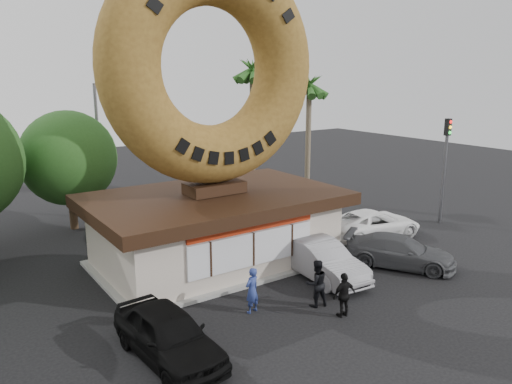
{
  "coord_description": "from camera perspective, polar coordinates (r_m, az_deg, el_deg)",
  "views": [
    {
      "loc": [
        -10.84,
        -12.99,
        8.56
      ],
      "look_at": [
        0.88,
        4.0,
        3.62
      ],
      "focal_mm": 35.0,
      "sensor_mm": 36.0,
      "label": 1
    }
  ],
  "objects": [
    {
      "name": "ground",
      "position": [
        18.96,
        4.81,
        -13.44
      ],
      "size": [
        90.0,
        90.0,
        0.0
      ],
      "primitive_type": "plane",
      "color": "black",
      "rests_on": "ground"
    },
    {
      "name": "donut_shop",
      "position": [
        22.89,
        -4.65,
        -3.87
      ],
      "size": [
        11.2,
        7.2,
        3.8
      ],
      "color": "beige",
      "rests_on": "ground"
    },
    {
      "name": "giant_donut",
      "position": [
        21.87,
        -5.03,
        14.03
      ],
      "size": [
        10.0,
        2.55,
        10.0
      ],
      "primitive_type": "torus",
      "rotation": [
        1.57,
        0.0,
        0.0
      ],
      "color": "olive",
      "rests_on": "donut_shop"
    },
    {
      "name": "tree_mid",
      "position": [
        29.17,
        -20.64,
        3.63
      ],
      "size": [
        5.2,
        5.2,
        6.63
      ],
      "color": "#473321",
      "rests_on": "ground"
    },
    {
      "name": "palm_near",
      "position": [
        32.63,
        -0.41,
        13.19
      ],
      "size": [
        2.6,
        2.6,
        9.75
      ],
      "color": "#726651",
      "rests_on": "ground"
    },
    {
      "name": "palm_far",
      "position": [
        33.59,
        6.11,
        11.54
      ],
      "size": [
        2.6,
        2.6,
        8.75
      ],
      "color": "#726651",
      "rests_on": "ground"
    },
    {
      "name": "street_lamp",
      "position": [
        30.62,
        -17.29,
        5.19
      ],
      "size": [
        2.11,
        0.2,
        8.0
      ],
      "color": "#59595E",
      "rests_on": "ground"
    },
    {
      "name": "traffic_signal",
      "position": [
        30.46,
        20.83,
        3.71
      ],
      "size": [
        0.3,
        0.38,
        6.07
      ],
      "color": "#59595E",
      "rests_on": "ground"
    },
    {
      "name": "person_left",
      "position": [
        18.49,
        -0.46,
        -11.16
      ],
      "size": [
        0.71,
        0.55,
        1.72
      ],
      "primitive_type": "imported",
      "rotation": [
        0.0,
        0.0,
        3.39
      ],
      "color": "navy",
      "rests_on": "ground"
    },
    {
      "name": "person_center",
      "position": [
        19.07,
        6.91,
        -10.31
      ],
      "size": [
        1.01,
        0.86,
        1.82
      ],
      "primitive_type": "imported",
      "rotation": [
        0.0,
        0.0,
        2.93
      ],
      "color": "black",
      "rests_on": "ground"
    },
    {
      "name": "person_right",
      "position": [
        18.48,
        10.04,
        -11.5
      ],
      "size": [
        0.99,
        0.46,
        1.66
      ],
      "primitive_type": "imported",
      "rotation": [
        0.0,
        0.0,
        3.09
      ],
      "color": "black",
      "rests_on": "ground"
    },
    {
      "name": "car_black",
      "position": [
        16.02,
        -9.99,
        -15.74
      ],
      "size": [
        2.21,
        4.83,
        1.61
      ],
      "primitive_type": "imported",
      "rotation": [
        0.0,
        0.0,
        0.07
      ],
      "color": "black",
      "rests_on": "ground"
    },
    {
      "name": "car_silver",
      "position": [
        21.68,
        7.4,
        -7.64
      ],
      "size": [
        2.02,
        4.97,
        1.6
      ],
      "primitive_type": "imported",
      "rotation": [
        0.0,
        0.0,
        -0.07
      ],
      "color": "gray",
      "rests_on": "ground"
    },
    {
      "name": "car_grey",
      "position": [
        23.6,
        16.11,
        -6.54
      ],
      "size": [
        4.3,
        5.18,
        1.42
      ],
      "primitive_type": "imported",
      "rotation": [
        0.0,
        0.0,
        0.57
      ],
      "color": "#4E4F52",
      "rests_on": "ground"
    },
    {
      "name": "car_white",
      "position": [
        27.31,
        13.22,
        -3.56
      ],
      "size": [
        5.6,
        3.16,
        1.48
      ],
      "primitive_type": "imported",
      "rotation": [
        0.0,
        0.0,
        1.43
      ],
      "color": "white",
      "rests_on": "ground"
    }
  ]
}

